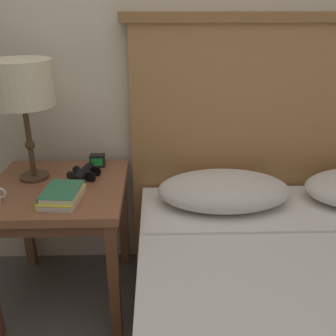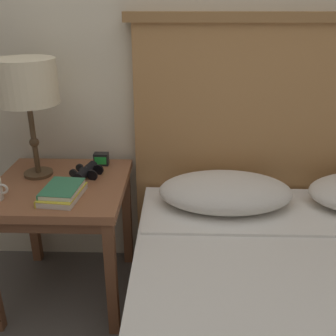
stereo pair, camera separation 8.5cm
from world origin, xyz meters
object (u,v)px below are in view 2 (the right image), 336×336
(alarm_clock, at_px, (101,159))
(binoculars_pair, at_px, (86,171))
(book_stacked_on_top, at_px, (62,189))
(book_on_nightstand, at_px, (62,195))
(table_lamp, at_px, (26,84))
(nightstand, at_px, (61,199))

(alarm_clock, bearing_deg, binoculars_pair, -108.41)
(book_stacked_on_top, bearing_deg, book_on_nightstand, -95.19)
(table_lamp, height_order, book_stacked_on_top, table_lamp)
(book_on_nightstand, xyz_separation_m, book_stacked_on_top, (0.00, 0.00, 0.02))
(book_on_nightstand, xyz_separation_m, alarm_clock, (0.10, 0.35, 0.02))
(alarm_clock, bearing_deg, table_lamp, -154.73)
(table_lamp, xyz_separation_m, alarm_clock, (0.27, 0.13, -0.39))
(nightstand, xyz_separation_m, book_on_nightstand, (0.05, -0.14, 0.09))
(alarm_clock, bearing_deg, book_stacked_on_top, -105.51)
(book_stacked_on_top, xyz_separation_m, alarm_clock, (0.10, 0.35, -0.01))
(binoculars_pair, xyz_separation_m, alarm_clock, (0.04, 0.13, 0.01))
(nightstand, height_order, table_lamp, table_lamp)
(alarm_clock, bearing_deg, nightstand, -124.31)
(book_stacked_on_top, height_order, alarm_clock, alarm_clock)
(table_lamp, relative_size, binoculars_pair, 3.18)
(table_lamp, relative_size, book_stacked_on_top, 2.68)
(book_stacked_on_top, distance_m, binoculars_pair, 0.22)
(nightstand, height_order, alarm_clock, alarm_clock)
(book_on_nightstand, xyz_separation_m, binoculars_pair, (0.05, 0.22, 0.01))
(book_on_nightstand, distance_m, alarm_clock, 0.37)
(binoculars_pair, relative_size, alarm_clock, 2.36)
(nightstand, xyz_separation_m, binoculars_pair, (0.10, 0.08, 0.10))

